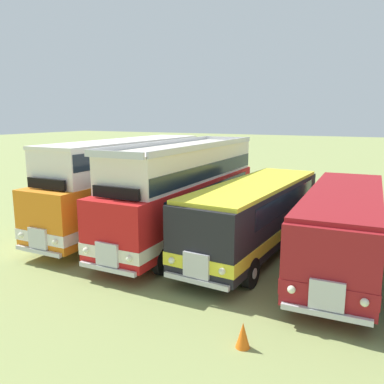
{
  "coord_description": "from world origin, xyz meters",
  "views": [
    {
      "loc": [
        4.94,
        -15.39,
        5.67
      ],
      "look_at": [
        -3.19,
        0.4,
        2.23
      ],
      "focal_mm": 37.12,
      "sensor_mm": 36.0,
      "label": 1
    }
  ],
  "objects_px": {
    "bus_third_in_row": "(255,212)",
    "bus_fourth_in_row": "(343,224)",
    "bus_second_in_row": "(186,189)",
    "cone_near_end": "(243,335)",
    "bus_first_in_row": "(127,181)"
  },
  "relations": [
    {
      "from": "bus_third_in_row",
      "to": "cone_near_end",
      "type": "distance_m",
      "value": 7.17
    },
    {
      "from": "bus_fourth_in_row",
      "to": "cone_near_end",
      "type": "distance_m",
      "value": 6.87
    },
    {
      "from": "bus_first_in_row",
      "to": "cone_near_end",
      "type": "bearing_deg",
      "value": -39.66
    },
    {
      "from": "bus_first_in_row",
      "to": "bus_second_in_row",
      "type": "bearing_deg",
      "value": -3.89
    },
    {
      "from": "bus_second_in_row",
      "to": "cone_near_end",
      "type": "distance_m",
      "value": 9.14
    },
    {
      "from": "cone_near_end",
      "to": "bus_second_in_row",
      "type": "bearing_deg",
      "value": 127.29
    },
    {
      "from": "cone_near_end",
      "to": "bus_first_in_row",
      "type": "bearing_deg",
      "value": 140.34
    },
    {
      "from": "bus_fourth_in_row",
      "to": "cone_near_end",
      "type": "xyz_separation_m",
      "value": [
        -1.47,
        -6.56,
        -1.42
      ]
    },
    {
      "from": "bus_first_in_row",
      "to": "bus_fourth_in_row",
      "type": "bearing_deg",
      "value": -4.27
    },
    {
      "from": "bus_first_in_row",
      "to": "bus_fourth_in_row",
      "type": "relative_size",
      "value": 1.12
    },
    {
      "from": "bus_third_in_row",
      "to": "cone_near_end",
      "type": "height_order",
      "value": "bus_third_in_row"
    },
    {
      "from": "bus_third_in_row",
      "to": "cone_near_end",
      "type": "bearing_deg",
      "value": -73.8
    },
    {
      "from": "bus_third_in_row",
      "to": "bus_fourth_in_row",
      "type": "xyz_separation_m",
      "value": [
        3.43,
        -0.19,
        0.0
      ]
    },
    {
      "from": "bus_fourth_in_row",
      "to": "cone_near_end",
      "type": "bearing_deg",
      "value": -102.63
    },
    {
      "from": "bus_second_in_row",
      "to": "cone_near_end",
      "type": "relative_size",
      "value": 17.0
    }
  ]
}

